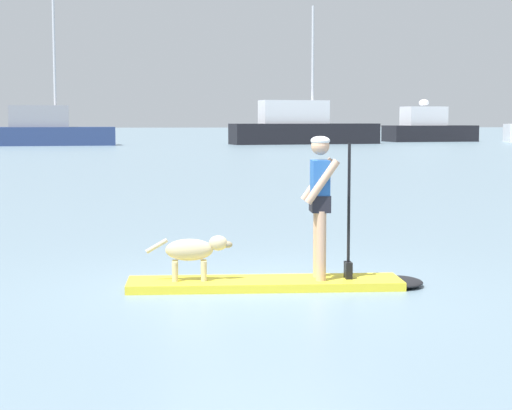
{
  "coord_description": "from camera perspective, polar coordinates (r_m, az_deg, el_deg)",
  "views": [
    {
      "loc": [
        -1.2,
        -10.42,
        2.02
      ],
      "look_at": [
        0.0,
        1.0,
        0.9
      ],
      "focal_mm": 62.21,
      "sensor_mm": 36.0,
      "label": 1
    }
  ],
  "objects": [
    {
      "name": "moored_boat_center",
      "position": [
        69.57,
        -13.32,
        4.72
      ],
      "size": [
        10.06,
        3.65,
        12.12
      ],
      "color": "navy",
      "rests_on": "ground_plane"
    },
    {
      "name": "moored_boat_starboard",
      "position": [
        81.35,
        11.01,
        4.86
      ],
      "size": [
        8.43,
        4.53,
        3.77
      ],
      "color": "black",
      "rests_on": "ground_plane"
    },
    {
      "name": "person_paddler",
      "position": [
        10.6,
        4.21,
        0.53
      ],
      "size": [
        0.61,
        0.48,
        1.71
      ],
      "color": "tan",
      "rests_on": "paddleboard"
    },
    {
      "name": "ground_plane",
      "position": [
        10.68,
        0.56,
        -5.33
      ],
      "size": [
        400.0,
        400.0,
        0.0
      ],
      "primitive_type": "plane",
      "color": "slate"
    },
    {
      "name": "dog",
      "position": [
        10.57,
        -4.04,
        -2.96
      ],
      "size": [
        1.03,
        0.24,
        0.54
      ],
      "color": "#CCB78C",
      "rests_on": "paddleboard"
    },
    {
      "name": "paddleboard",
      "position": [
        10.69,
        1.79,
        -5.05
      ],
      "size": [
        3.58,
        0.85,
        0.1
      ],
      "color": "yellow",
      "rests_on": "ground_plane"
    },
    {
      "name": "moored_boat_outer",
      "position": [
        71.8,
        2.97,
        5.0
      ],
      "size": [
        12.42,
        4.91,
        11.01
      ],
      "color": "black",
      "rests_on": "ground_plane"
    }
  ]
}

